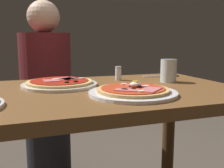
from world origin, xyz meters
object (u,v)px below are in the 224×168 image
at_px(dining_table, 87,120).
at_px(water_glass_near, 168,72).
at_px(knife, 163,76).
at_px(salt_shaker, 118,73).
at_px(diner_person, 47,99).
at_px(pizza_across_right, 60,83).
at_px(pizza_foreground, 133,91).

bearing_deg(dining_table, water_glass_near, 9.20).
relative_size(water_glass_near, knife, 0.54).
bearing_deg(salt_shaker, knife, 7.27).
distance_m(dining_table, water_glass_near, 0.44).
height_order(knife, diner_person, diner_person).
height_order(pizza_across_right, diner_person, diner_person).
height_order(pizza_across_right, knife, pizza_across_right).
distance_m(dining_table, pizza_foreground, 0.24).
bearing_deg(pizza_across_right, water_glass_near, -6.55).
height_order(pizza_across_right, salt_shaker, salt_shaker).
bearing_deg(dining_table, pizza_foreground, -47.16).
xyz_separation_m(water_glass_near, diner_person, (-0.49, 0.66, -0.23)).
bearing_deg(dining_table, diner_person, 96.91).
bearing_deg(pizza_foreground, salt_shaker, 77.82).
xyz_separation_m(dining_table, knife, (0.48, 0.23, 0.13)).
height_order(water_glass_near, knife, water_glass_near).
relative_size(water_glass_near, salt_shaker, 1.58).
relative_size(pizza_foreground, pizza_across_right, 1.00).
xyz_separation_m(dining_table, diner_person, (-0.09, 0.72, -0.06)).
bearing_deg(salt_shaker, pizza_across_right, -165.36).
bearing_deg(salt_shaker, diner_person, 119.36).
bearing_deg(water_glass_near, pizza_across_right, 173.45).
height_order(dining_table, knife, knife).
relative_size(pizza_foreground, diner_person, 0.27).
xyz_separation_m(pizza_across_right, diner_person, (-0.00, 0.60, -0.19)).
height_order(pizza_foreground, salt_shaker, salt_shaker).
xyz_separation_m(dining_table, water_glass_near, (0.41, 0.07, 0.17)).
bearing_deg(water_glass_near, dining_table, -170.80).
xyz_separation_m(pizza_across_right, water_glass_near, (0.49, -0.06, 0.03)).
relative_size(pizza_across_right, knife, 1.63).
bearing_deg(diner_person, salt_shaker, 119.36).
relative_size(dining_table, diner_person, 1.06).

